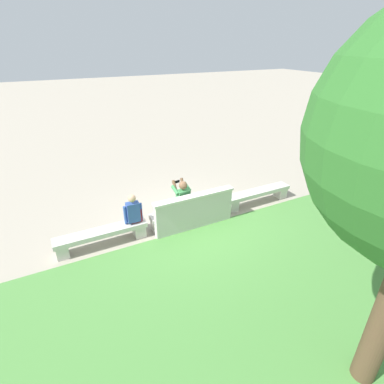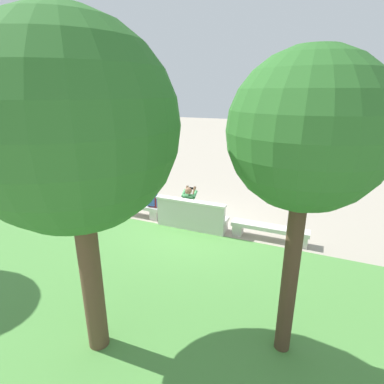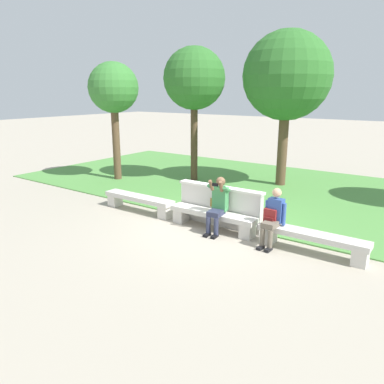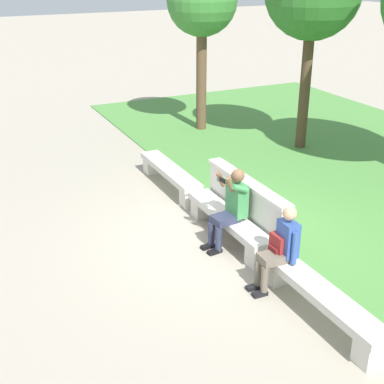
{
  "view_description": "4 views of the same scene",
  "coord_description": "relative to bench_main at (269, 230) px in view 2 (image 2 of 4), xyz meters",
  "views": [
    {
      "loc": [
        3.24,
        6.48,
        4.6
      ],
      "look_at": [
        -0.13,
        -0.06,
        0.89
      ],
      "focal_mm": 28.0,
      "sensor_mm": 36.0,
      "label": 1
    },
    {
      "loc": [
        -3.51,
        8.28,
        4.2
      ],
      "look_at": [
        0.29,
        -0.49,
        0.99
      ],
      "focal_mm": 28.0,
      "sensor_mm": 36.0,
      "label": 2
    },
    {
      "loc": [
        4.55,
        -7.27,
        3.24
      ],
      "look_at": [
        -0.13,
        -0.68,
        1.07
      ],
      "focal_mm": 35.0,
      "sensor_mm": 36.0,
      "label": 3
    },
    {
      "loc": [
        6.9,
        -4.05,
        4.37
      ],
      "look_at": [
        0.02,
        -0.69,
        1.0
      ],
      "focal_mm": 50.0,
      "sensor_mm": 36.0,
      "label": 4
    }
  ],
  "objects": [
    {
      "name": "ground_plane",
      "position": [
        2.42,
        0.0,
        -0.31
      ],
      "size": [
        80.0,
        80.0,
        0.0
      ],
      "primitive_type": "plane",
      "color": "#A89E8C"
    },
    {
      "name": "tree_right_background",
      "position": [
        -0.9,
        3.96,
        3.34
      ],
      "size": [
        2.18,
        2.18,
        4.78
      ],
      "color": "#4C3826",
      "rests_on": "ground"
    },
    {
      "name": "person_photographer",
      "position": [
        2.62,
        -0.08,
        0.43
      ],
      "size": [
        0.5,
        0.75,
        1.32
      ],
      "color": "black",
      "rests_on": "ground"
    },
    {
      "name": "backrest_wall_with_plaque",
      "position": [
        2.42,
        0.34,
        0.21
      ],
      "size": [
        2.31,
        0.24,
        1.01
      ],
      "color": "beige",
      "rests_on": "ground"
    },
    {
      "name": "backpack",
      "position": [
        3.93,
        -0.04,
        0.32
      ],
      "size": [
        0.28,
        0.24,
        0.43
      ],
      "color": "maroon",
      "rests_on": "bench_mid"
    },
    {
      "name": "tree_behind_wall",
      "position": [
        2.03,
        5.15,
        3.42
      ],
      "size": [
        2.95,
        2.95,
        5.23
      ],
      "color": "brown",
      "rests_on": "ground"
    },
    {
      "name": "person_distant",
      "position": [
        4.0,
        -0.07,
        0.36
      ],
      "size": [
        0.48,
        0.68,
        1.26
      ],
      "color": "black",
      "rests_on": "ground"
    },
    {
      "name": "bench_mid",
      "position": [
        4.83,
        0.0,
        0.0
      ],
      "size": [
        2.26,
        0.4,
        0.45
      ],
      "color": "beige",
      "rests_on": "ground"
    },
    {
      "name": "bench_near",
      "position": [
        2.42,
        0.0,
        0.0
      ],
      "size": [
        2.26,
        0.4,
        0.45
      ],
      "color": "beige",
      "rests_on": "ground"
    },
    {
      "name": "grass_strip",
      "position": [
        2.42,
        4.38,
        -0.29
      ],
      "size": [
        19.09,
        8.0,
        0.03
      ],
      "primitive_type": "cube",
      "color": "#518E42",
      "rests_on": "ground"
    },
    {
      "name": "bench_main",
      "position": [
        0.0,
        0.0,
        0.0
      ],
      "size": [
        2.26,
        0.4,
        0.45
      ],
      "color": "beige",
      "rests_on": "ground"
    }
  ]
}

